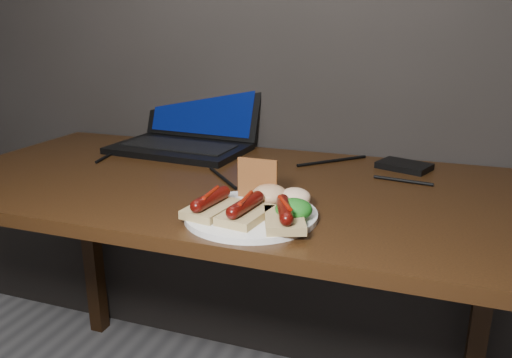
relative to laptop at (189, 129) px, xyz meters
name	(u,v)px	position (x,y,z in m)	size (l,w,h in m)	color
desk	(222,214)	(0.23, -0.28, -0.14)	(1.40, 0.70, 0.75)	#361F0D
laptop	(189,129)	(0.00, 0.00, 0.00)	(0.41, 0.35, 0.25)	black
hard_drive	(404,166)	(0.64, -0.03, -0.05)	(0.13, 0.09, 0.02)	black
desk_cables	(255,166)	(0.26, -0.14, -0.05)	(0.90, 0.39, 0.01)	black
plate	(251,215)	(0.38, -0.48, -0.05)	(0.26, 0.26, 0.01)	white
bread_sausage_left	(211,204)	(0.31, -0.51, -0.03)	(0.09, 0.12, 0.04)	tan
bread_sausage_center	(246,210)	(0.38, -0.52, -0.03)	(0.09, 0.12, 0.04)	tan
bread_sausage_right	(284,215)	(0.46, -0.52, -0.03)	(0.11, 0.13, 0.04)	tan
crispbread	(257,179)	(0.36, -0.40, 0.00)	(0.09, 0.01, 0.09)	#A55F2D
salad_greens	(294,209)	(0.47, -0.49, -0.02)	(0.07, 0.07, 0.04)	#135310
salsa_mound	(270,194)	(0.40, -0.43, -0.02)	(0.07, 0.07, 0.04)	#962B0F
coleslaw_mound	(295,197)	(0.45, -0.42, -0.03)	(0.06, 0.06, 0.04)	white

